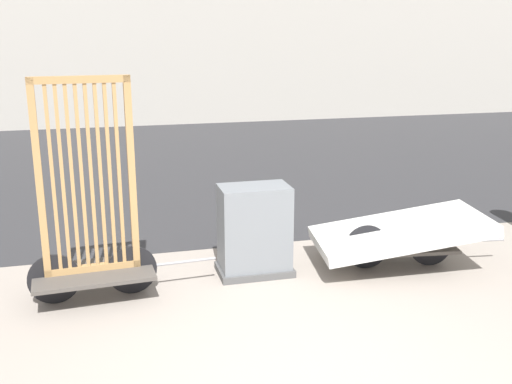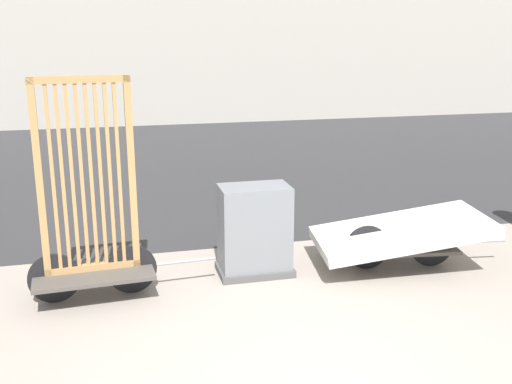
{
  "view_description": "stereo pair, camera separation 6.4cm",
  "coord_description": "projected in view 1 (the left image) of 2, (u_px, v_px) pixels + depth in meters",
  "views": [
    {
      "loc": [
        -1.54,
        -3.97,
        2.71
      ],
      "look_at": [
        0.0,
        2.05,
        1.03
      ],
      "focal_mm": 42.0,
      "sensor_mm": 36.0,
      "label": 1
    },
    {
      "loc": [
        -1.48,
        -3.99,
        2.71
      ],
      "look_at": [
        0.0,
        2.05,
        1.03
      ],
      "focal_mm": 42.0,
      "sensor_mm": 36.0,
      "label": 2
    }
  ],
  "objects": [
    {
      "name": "ground_plane",
      "position": [
        319.0,
        381.0,
        4.79
      ],
      "size": [
        60.0,
        60.0,
        0.0
      ],
      "primitive_type": "plane",
      "color": "gray"
    },
    {
      "name": "bike_cart_with_bedframe",
      "position": [
        91.0,
        226.0,
        6.09
      ],
      "size": [
        1.96,
        0.82,
        2.3
      ],
      "rotation": [
        0.0,
        0.0,
        0.07
      ],
      "color": "#4C4742",
      "rests_on": "ground_plane"
    },
    {
      "name": "utility_cabinet",
      "position": [
        254.0,
        234.0,
        6.81
      ],
      "size": [
        0.84,
        0.54,
        1.04
      ],
      "color": "#4C4C4C",
      "rests_on": "ground_plane"
    },
    {
      "name": "road_strip",
      "position": [
        181.0,
        162.0,
        12.76
      ],
      "size": [
        56.0,
        10.67,
        0.01
      ],
      "color": "#2D2D30",
      "rests_on": "ground_plane"
    },
    {
      "name": "bike_cart_with_mattress",
      "position": [
        400.0,
        234.0,
        7.02
      ],
      "size": [
        2.35,
        1.35,
        0.64
      ],
      "rotation": [
        0.0,
        0.0,
        -0.13
      ],
      "color": "#4C4742",
      "rests_on": "ground_plane"
    }
  ]
}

